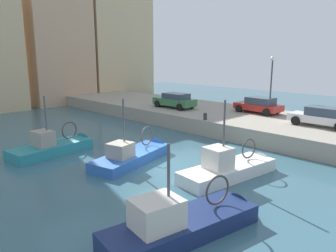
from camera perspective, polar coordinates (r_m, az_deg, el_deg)
The scene contains 13 objects.
water_surface at distance 19.27m, azimuth -2.81°, elevation -6.33°, with size 80.00×80.00×0.00m, color #386070.
quay_wall at distance 27.87m, azimuth 15.03°, elevation 0.41°, with size 9.00×56.00×1.20m, color #9E9384.
fishing_boat_blue at distance 19.71m, azimuth -5.58°, elevation -5.62°, with size 6.63×3.28×4.64m.
fishing_boat_white at distance 17.51m, azimuth 11.11°, elevation -8.04°, with size 6.58×2.59×4.83m.
fishing_boat_navy at distance 12.13m, azimuth 3.65°, elevation -17.43°, with size 6.80×2.81×4.22m.
fishing_boat_teal at distance 22.32m, azimuth -18.69°, elevation -4.05°, with size 6.09×2.61×4.58m.
parked_car_green at distance 31.02m, azimuth 1.18°, elevation 4.50°, with size 2.00×4.26×1.40m.
parked_car_red at distance 29.33m, azimuth 15.50°, elevation 3.55°, with size 2.09×4.01×1.37m.
parked_car_white at distance 25.34m, azimuth 25.30°, elevation 1.48°, with size 1.83×4.33×1.38m.
mooring_bollard_mid at distance 25.43m, azimuth 6.48°, elevation 1.65°, with size 0.28×0.28×0.55m, color #2D2D33.
quay_streetlamp at distance 28.52m, azimuth 17.56°, elevation 8.35°, with size 0.36×0.36×4.83m.
waterfront_building_west at distance 44.96m, azimuth -19.24°, elevation 13.44°, with size 8.02×7.20×15.02m.
waterfront_building_east at distance 49.78m, azimuth -9.60°, elevation 14.98°, with size 10.01×7.22×17.11m.
Camera 1 is at (-12.17, -13.61, 6.18)m, focal length 35.09 mm.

